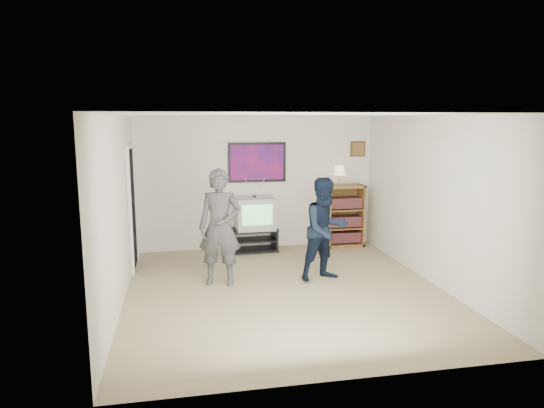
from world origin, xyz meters
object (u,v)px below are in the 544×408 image
object	(u,v)px
media_stand	(254,240)
bookshelf	(344,216)
crt_television	(255,213)
person_tall	(220,227)
person_short	(325,229)

from	to	relation	value
media_stand	bookshelf	size ratio (longest dim) A/B	0.74
media_stand	crt_television	world-z (taller)	crt_television
crt_television	person_tall	distance (m)	1.93
bookshelf	person_short	size ratio (longest dim) A/B	0.76
media_stand	person_tall	world-z (taller)	person_tall
crt_television	bookshelf	distance (m)	1.77
person_tall	person_short	bearing A→B (deg)	10.35
person_tall	person_short	distance (m)	1.60
media_stand	bookshelf	distance (m)	1.83
media_stand	person_tall	size ratio (longest dim) A/B	0.51
media_stand	bookshelf	xyz separation A→B (m)	(1.79, 0.05, 0.38)
media_stand	crt_television	xyz separation A→B (m)	(0.02, 0.00, 0.51)
person_short	person_tall	bearing A→B (deg)	161.16
media_stand	bookshelf	world-z (taller)	bookshelf
crt_television	person_tall	xyz separation A→B (m)	(-0.80, -1.75, 0.14)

